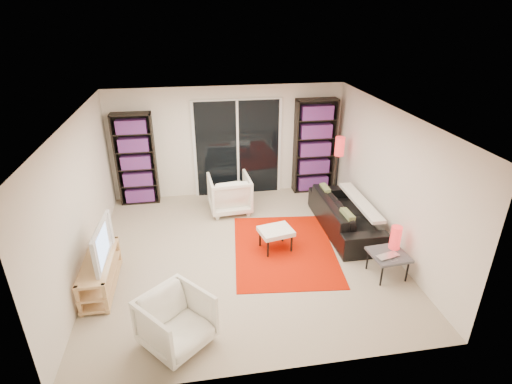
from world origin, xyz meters
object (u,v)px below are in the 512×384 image
(bookshelf_left, at_px, (136,159))
(armchair_back, at_px, (230,193))
(floor_lamp, at_px, (339,153))
(side_table, at_px, (388,256))
(tv_stand, at_px, (100,273))
(bookshelf_right, at_px, (315,146))
(sofa, at_px, (345,215))
(ottoman, at_px, (276,232))
(armchair_front, at_px, (176,321))

(bookshelf_left, bearing_deg, armchair_back, -21.05)
(floor_lamp, bearing_deg, bookshelf_left, 171.05)
(side_table, bearing_deg, tv_stand, 174.70)
(armchair_back, bearing_deg, bookshelf_right, -163.90)
(tv_stand, relative_size, floor_lamp, 0.89)
(tv_stand, xyz_separation_m, sofa, (4.24, 1.08, 0.05))
(tv_stand, height_order, ottoman, tv_stand)
(armchair_front, xyz_separation_m, ottoman, (1.66, 1.90, -0.01))
(armchair_back, xyz_separation_m, ottoman, (0.63, -1.59, -0.04))
(sofa, height_order, ottoman, sofa)
(bookshelf_left, distance_m, tv_stand, 3.02)
(ottoman, bearing_deg, armchair_front, -131.01)
(floor_lamp, bearing_deg, ottoman, -135.32)
(armchair_front, xyz_separation_m, side_table, (3.23, 0.89, 0.01))
(side_table, distance_m, floor_lamp, 2.77)
(bookshelf_right, relative_size, side_table, 3.57)
(bookshelf_right, bearing_deg, sofa, -87.27)
(bookshelf_left, height_order, side_table, bookshelf_left)
(sofa, relative_size, floor_lamp, 1.46)
(bookshelf_left, xyz_separation_m, floor_lamp, (4.17, -0.66, 0.14))
(bookshelf_right, relative_size, armchair_back, 2.49)
(bookshelf_right, relative_size, floor_lamp, 1.45)
(bookshelf_right, relative_size, ottoman, 3.33)
(tv_stand, xyz_separation_m, side_table, (4.37, -0.41, 0.10))
(sofa, distance_m, floor_lamp, 1.45)
(ottoman, height_order, floor_lamp, floor_lamp)
(sofa, bearing_deg, bookshelf_right, 2.85)
(armchair_back, height_order, floor_lamp, floor_lamp)
(bookshelf_left, xyz_separation_m, side_table, (4.07, -3.32, -0.61))
(armchair_front, height_order, ottoman, armchair_front)
(tv_stand, bearing_deg, side_table, -5.30)
(tv_stand, xyz_separation_m, armchair_back, (2.16, 2.20, 0.12))
(bookshelf_left, distance_m, sofa, 4.40)
(armchair_back, bearing_deg, ottoman, 107.92)
(bookshelf_left, distance_m, ottoman, 3.46)
(armchair_back, bearing_deg, side_table, 126.50)
(tv_stand, relative_size, armchair_back, 1.52)
(bookshelf_left, xyz_separation_m, tv_stand, (-0.30, -2.92, -0.71))
(bookshelf_right, xyz_separation_m, side_table, (0.22, -3.32, -0.69))
(tv_stand, relative_size, ottoman, 2.03)
(bookshelf_left, relative_size, bookshelf_right, 0.93)
(sofa, bearing_deg, tv_stand, 104.37)
(side_table, bearing_deg, floor_lamp, 87.83)
(ottoman, distance_m, side_table, 1.87)
(tv_stand, distance_m, side_table, 4.39)
(tv_stand, height_order, armchair_front, armchair_front)
(tv_stand, bearing_deg, ottoman, 12.17)
(bookshelf_right, distance_m, floor_lamp, 0.73)
(sofa, height_order, side_table, sofa)
(floor_lamp, bearing_deg, side_table, -92.17)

